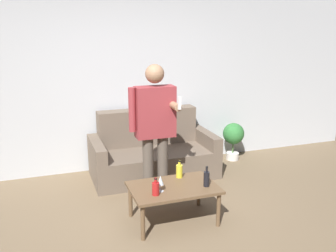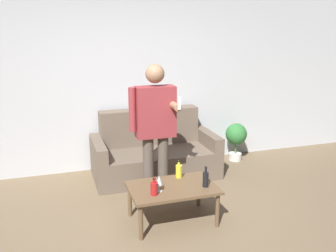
# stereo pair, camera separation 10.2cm
# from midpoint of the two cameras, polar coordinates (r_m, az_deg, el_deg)

# --- Properties ---
(ground_plane) EXTENTS (16.00, 16.00, 0.00)m
(ground_plane) POSITION_cam_midpoint_polar(r_m,az_deg,el_deg) (3.79, 0.04, -17.65)
(ground_plane) COLOR #756047
(wall_back) EXTENTS (8.00, 0.06, 2.70)m
(wall_back) POSITION_cam_midpoint_polar(r_m,az_deg,el_deg) (5.42, -7.93, 7.45)
(wall_back) COLOR silver
(wall_back) RESTS_ON ground_plane
(couch) EXTENTS (1.71, 0.86, 0.90)m
(couch) POSITION_cam_midpoint_polar(r_m,az_deg,el_deg) (5.30, -2.96, -4.16)
(couch) COLOR #6B5B4C
(couch) RESTS_ON ground_plane
(coffee_table) EXTENTS (0.92, 0.61, 0.40)m
(coffee_table) POSITION_cam_midpoint_polar(r_m,az_deg,el_deg) (4.03, 0.10, -9.77)
(coffee_table) COLOR brown
(coffee_table) RESTS_ON ground_plane
(bottle_orange) EXTENTS (0.07, 0.07, 0.18)m
(bottle_orange) POSITION_cam_midpoint_polar(r_m,az_deg,el_deg) (3.79, -2.67, -9.45)
(bottle_orange) COLOR #B21E1E
(bottle_orange) RESTS_ON coffee_table
(bottle_green) EXTENTS (0.06, 0.06, 0.22)m
(bottle_green) POSITION_cam_midpoint_polar(r_m,az_deg,el_deg) (3.99, 5.16, -7.97)
(bottle_green) COLOR black
(bottle_green) RESTS_ON coffee_table
(bottle_dark) EXTENTS (0.07, 0.07, 0.20)m
(bottle_dark) POSITION_cam_midpoint_polar(r_m,az_deg,el_deg) (4.20, 1.04, -6.83)
(bottle_dark) COLOR yellow
(bottle_dark) RESTS_ON coffee_table
(wine_glass_near) EXTENTS (0.07, 0.07, 0.17)m
(wine_glass_near) POSITION_cam_midpoint_polar(r_m,az_deg,el_deg) (3.85, -1.92, -8.34)
(wine_glass_near) COLOR silver
(wine_glass_near) RESTS_ON coffee_table
(person_standing_front) EXTENTS (0.54, 0.43, 1.64)m
(person_standing_front) POSITION_cam_midpoint_polar(r_m,az_deg,el_deg) (4.34, -2.70, 0.40)
(person_standing_front) COLOR brown
(person_standing_front) RESTS_ON ground_plane
(potted_plant) EXTENTS (0.33, 0.33, 0.59)m
(potted_plant) POSITION_cam_midpoint_polar(r_m,az_deg,el_deg) (5.92, 9.46, -1.52)
(potted_plant) COLOR silver
(potted_plant) RESTS_ON ground_plane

